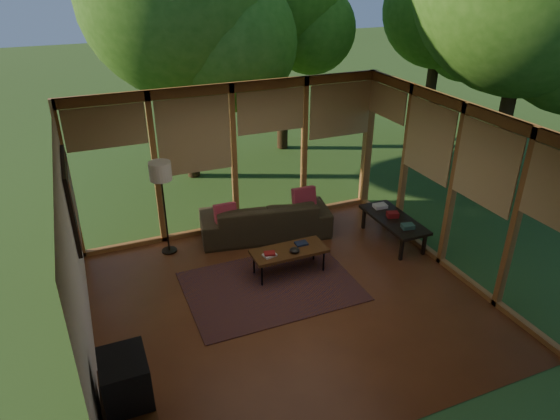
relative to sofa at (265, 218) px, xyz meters
name	(u,v)px	position (x,y,z in m)	size (l,w,h in m)	color
floor	(290,301)	(-0.38, -2.00, -0.34)	(5.50, 5.50, 0.00)	brown
ceiling	(292,124)	(-0.38, -2.00, 2.36)	(5.50, 5.50, 0.00)	silver
wall_left	(76,263)	(-3.13, -2.00, 1.01)	(0.04, 5.00, 2.70)	beige
wall_front	(397,334)	(-0.38, -4.50, 1.01)	(5.50, 0.04, 2.70)	beige
window_wall_back	(234,159)	(-0.38, 0.50, 1.01)	(5.50, 0.12, 2.70)	#9C6530
window_wall_right	(453,188)	(2.37, -2.00, 1.01)	(0.12, 5.00, 2.70)	#9C6530
exterior_lawn	(412,110)	(7.62, 6.00, -0.35)	(40.00, 40.00, 0.00)	#315520
tree_far	(441,10)	(6.04, 3.31, 3.06)	(2.91, 2.91, 4.87)	#332312
rug	(271,286)	(-0.51, -1.56, -0.33)	(2.58, 1.83, 0.01)	brown
sofa	(265,218)	(0.00, 0.00, 0.00)	(2.31, 0.90, 0.68)	#322919
pillow_left	(226,215)	(-0.75, -0.05, 0.23)	(0.38, 0.13, 0.38)	maroon
pillow_right	(304,200)	(0.75, -0.05, 0.26)	(0.43, 0.14, 0.43)	maroon
ct_book_lower	(270,255)	(-0.45, -1.36, 0.10)	(0.20, 0.15, 0.03)	beige
ct_book_upper	(270,253)	(-0.45, -1.36, 0.13)	(0.17, 0.13, 0.03)	maroon
ct_book_side	(301,243)	(0.15, -1.23, 0.10)	(0.19, 0.15, 0.03)	#161D32
ct_bowl	(295,250)	(-0.05, -1.41, 0.12)	(0.16, 0.16, 0.07)	black
media_cabinet	(131,419)	(-2.85, -3.56, -0.04)	(0.50, 1.00, 0.60)	#512E16
television	(125,379)	(-2.83, -3.56, 0.51)	(0.45, 0.55, 0.50)	black
console_book_a	(408,226)	(2.02, -1.48, 0.15)	(0.20, 0.15, 0.07)	#305448
console_book_b	(393,215)	(2.02, -1.03, 0.16)	(0.20, 0.15, 0.09)	maroon
console_book_c	(380,206)	(2.02, -0.63, 0.15)	(0.24, 0.17, 0.06)	beige
floor_lamp	(161,176)	(-1.75, 0.08, 1.07)	(0.36, 0.36, 1.65)	black
coffee_table	(289,252)	(-0.10, -1.31, 0.05)	(1.20, 0.50, 0.43)	#512E16
side_console	(394,220)	(2.02, -1.08, 0.07)	(0.60, 1.40, 0.46)	black
wall_painting	(71,199)	(-3.10, -0.60, 1.21)	(0.06, 1.35, 1.15)	black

